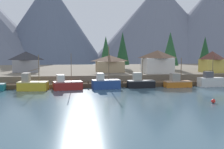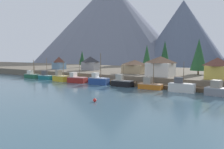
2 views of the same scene
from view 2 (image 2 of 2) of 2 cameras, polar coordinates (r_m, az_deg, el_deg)
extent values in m
cube|color=#3D5B6B|center=(88.61, 5.33, -1.28)|extent=(400.00, 400.00, 1.00)
cube|color=brown|center=(73.33, -1.45, -1.80)|extent=(80.00, 4.00, 1.00)
cylinder|color=brown|center=(97.50, -19.58, -0.21)|extent=(0.36, 0.36, 1.60)
cylinder|color=brown|center=(91.20, -16.60, -0.47)|extent=(0.36, 0.36, 1.60)
cylinder|color=brown|center=(85.18, -13.19, -0.77)|extent=(0.36, 0.36, 1.60)
cylinder|color=brown|center=(79.51, -9.27, -1.11)|extent=(0.36, 0.36, 1.60)
cylinder|color=brown|center=(74.27, -4.78, -1.49)|extent=(0.36, 0.36, 1.60)
cylinder|color=brown|center=(69.56, 0.36, -1.92)|extent=(0.36, 0.36, 1.60)
cylinder|color=brown|center=(65.49, 6.20, -2.38)|extent=(0.36, 0.36, 1.60)
cylinder|color=brown|center=(62.19, 12.73, -2.87)|extent=(0.36, 0.36, 1.60)
cylinder|color=brown|center=(59.78, 19.90, -3.37)|extent=(0.36, 0.36, 1.60)
cube|color=#665B4C|center=(99.08, 8.68, 0.37)|extent=(400.00, 56.00, 2.50)
cone|color=slate|center=(258.31, -0.46, 12.93)|extent=(167.45, 167.45, 89.35)
cone|color=slate|center=(218.22, 17.41, 10.01)|extent=(77.24, 77.24, 57.94)
cube|color=#1E5B3D|center=(94.56, -19.53, -0.42)|extent=(6.27, 2.71, 1.42)
cube|color=gray|center=(94.49, -19.54, 0.07)|extent=(6.27, 2.71, 0.20)
cube|color=silver|center=(95.04, -19.83, 0.58)|extent=(2.12, 1.85, 1.41)
cylinder|color=brown|center=(93.26, -19.12, 1.80)|extent=(0.20, 0.20, 5.56)
cylinder|color=brown|center=(92.94, -18.91, 1.03)|extent=(0.17, 0.17, 3.09)
cylinder|color=brown|center=(94.11, -19.45, 1.04)|extent=(2.39, 0.15, 0.66)
cube|color=#196B70|center=(88.17, -16.32, -0.73)|extent=(6.11, 2.56, 1.34)
cube|color=#679496|center=(88.09, -16.33, -0.24)|extent=(6.11, 2.56, 0.20)
cube|color=#4C4C51|center=(88.50, -16.60, 0.40)|extent=(1.58, 1.77, 1.72)
cylinder|color=brown|center=(87.35, -16.11, 1.90)|extent=(0.16, 0.16, 6.42)
cube|color=gold|center=(80.81, -12.66, -1.02)|extent=(6.68, 4.11, 1.73)
cube|color=tan|center=(80.71, -12.67, -0.34)|extent=(6.68, 4.11, 0.20)
cube|color=gray|center=(81.83, -13.26, 0.46)|extent=(1.84, 2.09, 1.89)
cylinder|color=brown|center=(79.39, -12.17, 1.76)|extent=(0.17, 0.17, 5.82)
cylinder|color=brown|center=(80.31, -12.61, 1.55)|extent=(2.68, 0.55, 0.79)
cube|color=maroon|center=(75.61, -8.68, -1.40)|extent=(6.64, 3.90, 1.64)
cube|color=#AD6C6A|center=(75.51, -8.69, -0.71)|extent=(6.64, 3.90, 0.20)
cube|color=silver|center=(76.33, -9.69, -0.01)|extent=(1.86, 2.51, 1.53)
cylinder|color=brown|center=(74.81, -8.21, 1.70)|extent=(0.12, 0.12, 6.20)
cube|color=navy|center=(70.33, -3.32, -1.75)|extent=(6.49, 3.28, 1.84)
cube|color=#6C7DA2|center=(70.21, -3.33, -0.93)|extent=(6.49, 3.28, 0.20)
cube|color=silver|center=(70.83, -4.23, -0.17)|extent=(1.69, 2.14, 1.56)
cylinder|color=brown|center=(69.56, -2.86, 2.24)|extent=(0.19, 0.19, 7.60)
cube|color=black|center=(65.97, 2.61, -2.34)|extent=(6.27, 2.59, 1.53)
cube|color=slate|center=(65.87, 2.61, -1.59)|extent=(6.27, 2.59, 0.20)
cube|color=#B2AD9E|center=(66.23, 1.94, -0.67)|extent=(1.90, 1.64, 1.82)
cylinder|color=brown|center=(65.45, 2.87, 0.63)|extent=(0.14, 0.14, 4.96)
cube|color=#CC6B1E|center=(61.73, 9.64, -3.04)|extent=(6.37, 2.84, 1.26)
cube|color=tan|center=(61.63, 9.65, -2.36)|extent=(6.37, 2.84, 0.20)
cube|color=gray|center=(61.77, 9.05, -1.40)|extent=(2.08, 2.05, 1.80)
cylinder|color=brown|center=(61.03, 10.41, 0.24)|extent=(0.19, 0.19, 5.50)
cube|color=silver|center=(58.71, 17.15, -3.27)|extent=(6.42, 2.90, 1.95)
cube|color=silver|center=(58.57, 17.18, -2.22)|extent=(6.42, 2.90, 0.20)
cube|color=#4C4C51|center=(58.64, 16.48, -1.36)|extent=(2.17, 1.51, 1.50)
cylinder|color=brown|center=(58.22, 17.60, 0.47)|extent=(0.14, 0.14, 5.35)
cylinder|color=brown|center=(58.52, 16.59, -0.41)|extent=(2.56, 0.29, 0.29)
cube|color=gray|center=(56.33, 25.64, -4.06)|extent=(6.57, 3.86, 1.62)
cube|color=#9F9FA2|center=(56.20, 25.67, -3.14)|extent=(6.57, 3.86, 0.20)
cube|color=gray|center=(56.32, 24.80, -2.13)|extent=(2.23, 2.54, 1.68)
cube|color=gray|center=(98.46, -5.45, 2.12)|extent=(6.96, 4.44, 3.48)
pyramid|color=#2D2D33|center=(98.36, -5.47, 3.83)|extent=(7.31, 4.67, 2.40)
cube|color=gold|center=(68.10, 24.92, 0.46)|extent=(5.57, 5.95, 3.69)
pyramid|color=brown|center=(67.96, 25.02, 2.96)|extent=(5.85, 6.25, 2.27)
cube|color=silver|center=(71.97, 12.09, 1.23)|extent=(7.52, 6.78, 4.17)
pyramid|color=brown|center=(71.84, 12.14, 3.70)|extent=(7.89, 7.12, 2.05)
cube|color=#6689A8|center=(107.03, -13.18, 2.15)|extent=(5.21, 4.20, 3.16)
pyramid|color=brown|center=(106.93, -13.21, 3.69)|extent=(5.48, 4.41, 2.59)
cube|color=tan|center=(82.48, 5.72, 1.42)|extent=(7.55, 6.33, 3.11)
pyramid|color=brown|center=(82.36, 5.74, 3.09)|extent=(7.93, 6.65, 1.69)
cylinder|color=#4C3823|center=(82.00, 20.86, 0.48)|extent=(0.50, 0.50, 1.37)
cone|color=#1E4C28|center=(81.78, 20.99, 4.68)|extent=(5.47, 5.47, 10.63)
cylinder|color=#4C3823|center=(91.14, 8.72, 1.18)|extent=(0.50, 0.50, 1.37)
cone|color=#1E4C28|center=(90.94, 8.77, 4.54)|extent=(3.93, 3.93, 9.33)
cylinder|color=#4C3823|center=(120.05, -7.50, 2.12)|extent=(0.50, 0.50, 1.38)
cone|color=#194223|center=(119.91, -7.52, 4.23)|extent=(3.49, 3.49, 7.46)
cylinder|color=#4C3823|center=(92.02, 13.08, 1.15)|extent=(0.50, 0.50, 1.40)
cone|color=#194223|center=(91.82, 13.15, 4.95)|extent=(4.59, 4.59, 10.79)
sphere|color=red|center=(44.65, -4.36, -6.45)|extent=(0.70, 0.70, 0.70)
camera|label=1|loc=(52.65, -68.87, 1.44)|focal=48.00mm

